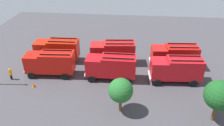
{
  "coord_description": "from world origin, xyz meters",
  "views": [
    {
      "loc": [
        -2.81,
        29.02,
        18.3
      ],
      "look_at": [
        0.0,
        0.0,
        1.4
      ],
      "focal_mm": 35.6,
      "sensor_mm": 36.0,
      "label": 1
    }
  ],
  "objects_px": {
    "fire_truck_0": "(174,55)",
    "fire_truck_2": "(57,49)",
    "fire_truck_3": "(176,69)",
    "traffic_cone_1": "(196,72)",
    "firefighter_0": "(63,64)",
    "tree_0": "(220,95)",
    "traffic_cone_2": "(111,86)",
    "firefighter_1": "(10,74)",
    "fire_truck_4": "(111,66)",
    "traffic_cone_0": "(34,85)",
    "tree_1": "(121,91)",
    "fire_truck_5": "(50,62)",
    "fire_truck_1": "(113,51)"
  },
  "relations": [
    {
      "from": "fire_truck_0",
      "to": "traffic_cone_2",
      "type": "xyz_separation_m",
      "value": [
        9.2,
        6.47,
        -1.83
      ]
    },
    {
      "from": "traffic_cone_2",
      "to": "fire_truck_0",
      "type": "bearing_deg",
      "value": -144.89
    },
    {
      "from": "fire_truck_1",
      "to": "tree_0",
      "type": "height_order",
      "value": "tree_0"
    },
    {
      "from": "tree_0",
      "to": "traffic_cone_1",
      "type": "relative_size",
      "value": 7.14
    },
    {
      "from": "fire_truck_3",
      "to": "fire_truck_4",
      "type": "xyz_separation_m",
      "value": [
        9.11,
        0.16,
        0.0
      ]
    },
    {
      "from": "fire_truck_0",
      "to": "traffic_cone_2",
      "type": "height_order",
      "value": "fire_truck_0"
    },
    {
      "from": "fire_truck_3",
      "to": "firefighter_0",
      "type": "relative_size",
      "value": 4.55
    },
    {
      "from": "fire_truck_2",
      "to": "traffic_cone_1",
      "type": "height_order",
      "value": "fire_truck_2"
    },
    {
      "from": "fire_truck_0",
      "to": "firefighter_1",
      "type": "height_order",
      "value": "fire_truck_0"
    },
    {
      "from": "fire_truck_4",
      "to": "tree_0",
      "type": "relative_size",
      "value": 1.39
    },
    {
      "from": "fire_truck_4",
      "to": "traffic_cone_0",
      "type": "distance_m",
      "value": 11.07
    },
    {
      "from": "fire_truck_5",
      "to": "firefighter_1",
      "type": "relative_size",
      "value": 4.19
    },
    {
      "from": "firefighter_1",
      "to": "traffic_cone_1",
      "type": "bearing_deg",
      "value": -65.26
    },
    {
      "from": "fire_truck_0",
      "to": "firefighter_1",
      "type": "bearing_deg",
      "value": 9.84
    },
    {
      "from": "fire_truck_3",
      "to": "traffic_cone_2",
      "type": "relative_size",
      "value": 11.25
    },
    {
      "from": "fire_truck_1",
      "to": "tree_1",
      "type": "bearing_deg",
      "value": 94.51
    },
    {
      "from": "fire_truck_4",
      "to": "tree_1",
      "type": "height_order",
      "value": "tree_1"
    },
    {
      "from": "fire_truck_2",
      "to": "fire_truck_5",
      "type": "xyz_separation_m",
      "value": [
        -0.33,
        4.32,
        0.0
      ]
    },
    {
      "from": "fire_truck_5",
      "to": "tree_1",
      "type": "bearing_deg",
      "value": 144.19
    },
    {
      "from": "fire_truck_3",
      "to": "traffic_cone_1",
      "type": "bearing_deg",
      "value": -150.56
    },
    {
      "from": "fire_truck_4",
      "to": "firefighter_0",
      "type": "height_order",
      "value": "fire_truck_4"
    },
    {
      "from": "fire_truck_3",
      "to": "traffic_cone_1",
      "type": "relative_size",
      "value": 10.16
    },
    {
      "from": "traffic_cone_0",
      "to": "fire_truck_2",
      "type": "bearing_deg",
      "value": -98.88
    },
    {
      "from": "fire_truck_1",
      "to": "firefighter_1",
      "type": "height_order",
      "value": "fire_truck_1"
    },
    {
      "from": "fire_truck_4",
      "to": "traffic_cone_1",
      "type": "relative_size",
      "value": 9.96
    },
    {
      "from": "fire_truck_1",
      "to": "tree_0",
      "type": "distance_m",
      "value": 17.19
    },
    {
      "from": "firefighter_0",
      "to": "tree_0",
      "type": "xyz_separation_m",
      "value": [
        -20.11,
        9.2,
        2.58
      ]
    },
    {
      "from": "fire_truck_4",
      "to": "traffic_cone_0",
      "type": "bearing_deg",
      "value": 16.45
    },
    {
      "from": "fire_truck_4",
      "to": "tree_0",
      "type": "height_order",
      "value": "tree_0"
    },
    {
      "from": "fire_truck_5",
      "to": "fire_truck_3",
      "type": "bearing_deg",
      "value": 176.85
    },
    {
      "from": "fire_truck_2",
      "to": "fire_truck_1",
      "type": "bearing_deg",
      "value": 178.96
    },
    {
      "from": "fire_truck_2",
      "to": "firefighter_1",
      "type": "distance_m",
      "value": 8.07
    },
    {
      "from": "traffic_cone_2",
      "to": "tree_1",
      "type": "bearing_deg",
      "value": 108.95
    },
    {
      "from": "fire_truck_3",
      "to": "tree_0",
      "type": "relative_size",
      "value": 1.42
    },
    {
      "from": "fire_truck_1",
      "to": "firefighter_1",
      "type": "bearing_deg",
      "value": 18.29
    },
    {
      "from": "fire_truck_2",
      "to": "tree_1",
      "type": "height_order",
      "value": "tree_1"
    },
    {
      "from": "fire_truck_2",
      "to": "fire_truck_0",
      "type": "bearing_deg",
      "value": 177.68
    },
    {
      "from": "fire_truck_2",
      "to": "traffic_cone_2",
      "type": "distance_m",
      "value": 11.82
    },
    {
      "from": "tree_1",
      "to": "tree_0",
      "type": "bearing_deg",
      "value": 177.54
    },
    {
      "from": "firefighter_0",
      "to": "tree_1",
      "type": "relative_size",
      "value": 0.36
    },
    {
      "from": "fire_truck_5",
      "to": "tree_1",
      "type": "height_order",
      "value": "tree_1"
    },
    {
      "from": "fire_truck_4",
      "to": "firefighter_0",
      "type": "relative_size",
      "value": 4.46
    },
    {
      "from": "fire_truck_4",
      "to": "tree_1",
      "type": "bearing_deg",
      "value": 104.68
    },
    {
      "from": "fire_truck_2",
      "to": "firefighter_1",
      "type": "bearing_deg",
      "value": 48.81
    },
    {
      "from": "fire_truck_5",
      "to": "traffic_cone_1",
      "type": "xyz_separation_m",
      "value": [
        -21.51,
        -2.23,
        -1.79
      ]
    },
    {
      "from": "fire_truck_3",
      "to": "tree_1",
      "type": "height_order",
      "value": "tree_1"
    },
    {
      "from": "fire_truck_0",
      "to": "fire_truck_2",
      "type": "xyz_separation_m",
      "value": [
        18.72,
        -0.31,
        0.0
      ]
    },
    {
      "from": "fire_truck_3",
      "to": "traffic_cone_1",
      "type": "xyz_separation_m",
      "value": [
        -3.44,
        -2.25,
        -1.79
      ]
    },
    {
      "from": "fire_truck_0",
      "to": "firefighter_0",
      "type": "height_order",
      "value": "fire_truck_0"
    },
    {
      "from": "traffic_cone_0",
      "to": "fire_truck_0",
      "type": "bearing_deg",
      "value": -159.89
    }
  ]
}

